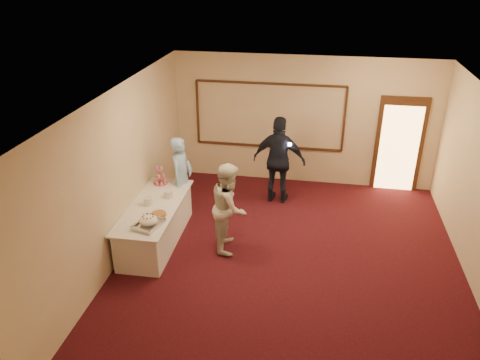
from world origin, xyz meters
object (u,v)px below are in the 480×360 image
pavlova_tray (148,222)px  tart (159,215)px  man (182,178)px  buffet_table (156,223)px  plate_stack_a (148,201)px  woman (229,207)px  cupcake_stand (160,177)px  plate_stack_b (169,194)px  guest (279,160)px

pavlova_tray → tart: size_ratio=1.97×
pavlova_tray → man: (0.07, 1.76, 0.01)m
buffet_table → tart: tart is taller
plate_stack_a → tart: (0.32, -0.37, -0.05)m
plate_stack_a → woman: woman is taller
plate_stack_a → man: (0.33, 1.04, 0.02)m
cupcake_stand → plate_stack_b: (0.35, -0.56, -0.08)m
buffet_table → plate_stack_b: 0.60m
buffet_table → woman: size_ratio=1.39×
guest → tart: bearing=58.7°
cupcake_stand → tart: (0.39, -1.27, -0.12)m
tart → guest: 3.05m
buffet_table → cupcake_stand: (-0.18, 0.91, 0.53)m
plate_stack_a → woman: 1.51m
plate_stack_a → man: man is taller
man → guest: size_ratio=0.89×
man → guest: bearing=-53.6°
plate_stack_b → guest: (1.93, 1.69, 0.13)m
plate_stack_a → plate_stack_b: plate_stack_a is taller
pavlova_tray → woman: bearing=31.9°
tart → man: (0.01, 1.41, 0.07)m
pavlova_tray → man: size_ratio=0.35×
plate_stack_a → guest: (2.22, 2.02, 0.12)m
cupcake_stand → tart: bearing=-72.8°
buffet_table → guest: (2.11, 2.03, 0.58)m
pavlova_tray → plate_stack_b: 1.06m
tart → woman: bearing=19.7°
plate_stack_a → tart: 0.49m
cupcake_stand → woman: woman is taller
pavlova_tray → guest: bearing=54.5°
buffet_table → man: (0.22, 1.05, 0.48)m
plate_stack_b → tart: size_ratio=0.59×
buffet_table → woman: woman is taller
pavlova_tray → woman: size_ratio=0.36×
buffet_table → tart: 0.59m
man → woman: bearing=-120.9°
buffet_table → guest: 2.99m
cupcake_stand → man: bearing=19.7°
plate_stack_a → guest: guest is taller
plate_stack_b → man: man is taller
plate_stack_a → plate_stack_b: bearing=49.8°
tart → buffet_table: bearing=120.9°
man → guest: 2.13m
plate_stack_a → buffet_table: bearing=-6.2°
pavlova_tray → plate_stack_b: size_ratio=3.37×
woman → cupcake_stand: bearing=55.3°
plate_stack_b → pavlova_tray: bearing=-91.0°
tart → woman: 1.27m
plate_stack_b → woman: 1.26m
man → guest: (1.88, 0.98, 0.11)m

